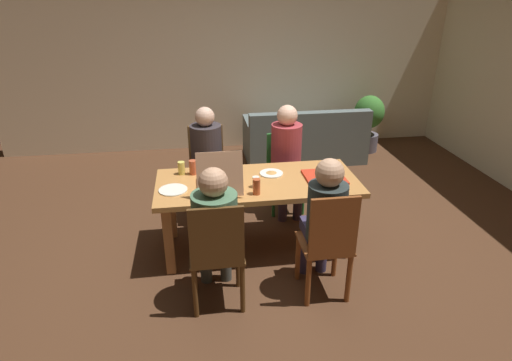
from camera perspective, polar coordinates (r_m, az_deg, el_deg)
ground_plane at (r=4.39m, az=0.19°, el=-8.66°), size 20.00×20.00×0.00m
back_wall at (r=6.82m, az=-3.81°, el=15.30°), size 7.00×0.12×2.64m
dining_table at (r=4.08m, az=0.21°, el=-1.24°), size 1.91×0.84×0.72m
chair_0 at (r=4.97m, az=3.77°, el=1.88°), size 0.39×0.43×0.86m
person_0 at (r=4.76m, az=4.18°, el=3.97°), size 0.34×0.51×1.24m
chair_1 at (r=3.51m, az=9.57°, el=-8.35°), size 0.40×0.42×0.99m
person_1 at (r=3.51m, az=9.13°, el=-4.37°), size 0.32×0.48×1.22m
chair_2 at (r=4.87m, az=-6.53°, el=1.51°), size 0.41×0.43×1.00m
person_2 at (r=4.66m, az=-6.59°, el=3.42°), size 0.34×0.50×1.26m
chair_3 at (r=3.35m, az=-5.24°, el=-9.54°), size 0.43×0.38×0.97m
person_3 at (r=3.36m, az=-5.51°, el=-5.69°), size 0.35×0.51×1.20m
pizza_box_0 at (r=4.15m, az=9.12°, el=0.47°), size 0.37×0.37×0.02m
pizza_box_1 at (r=3.88m, az=-4.96°, el=-0.32°), size 0.40×0.47×0.42m
plate_0 at (r=4.19m, az=2.06°, el=1.00°), size 0.23×0.23×0.03m
plate_1 at (r=3.92m, az=-11.02°, el=-1.24°), size 0.26×0.26×0.01m
drinking_glass_0 at (r=4.20m, az=-8.41°, el=1.75°), size 0.07×0.07×0.14m
drinking_glass_1 at (r=3.90m, az=-0.02°, el=-0.19°), size 0.06×0.06×0.10m
drinking_glass_2 at (r=4.23m, az=-9.93°, el=1.65°), size 0.07×0.07×0.13m
drinking_glass_3 at (r=3.76m, az=0.07°, el=-0.83°), size 0.07×0.07×0.14m
couch at (r=6.48m, az=6.44°, el=5.31°), size 1.75×0.88×0.81m
potted_plant at (r=6.94m, az=14.78°, el=7.87°), size 0.46×0.46×0.89m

